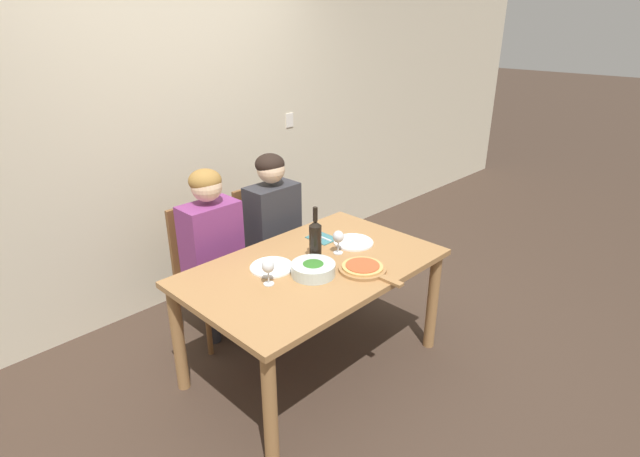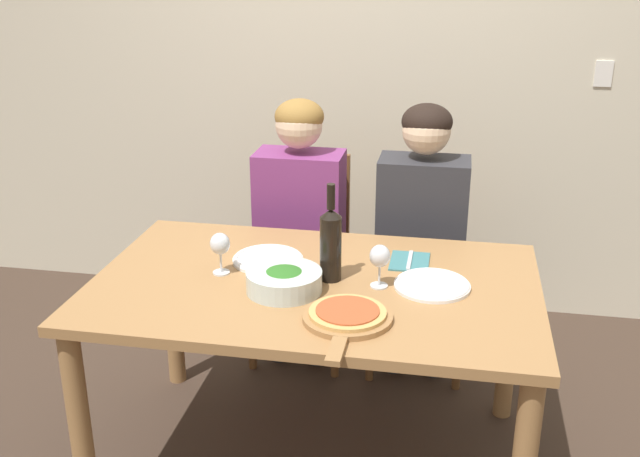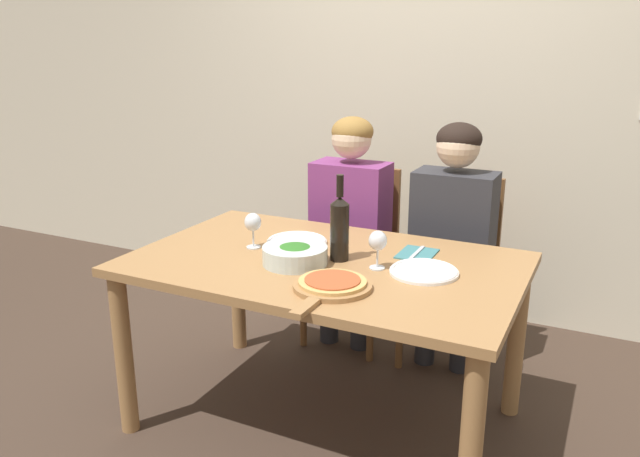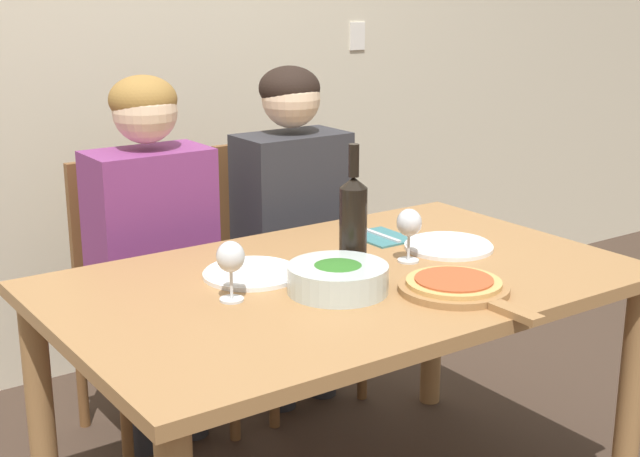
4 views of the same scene
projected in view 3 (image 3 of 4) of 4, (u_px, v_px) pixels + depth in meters
name	position (u px, v px, depth m)	size (l,w,h in m)	color
ground_plane	(324.00, 420.00, 2.68)	(40.00, 40.00, 0.00)	#3D2D23
back_wall	(434.00, 81.00, 3.52)	(10.00, 0.06, 2.70)	beige
dining_table	(325.00, 283.00, 2.50)	(1.53, 0.95, 0.73)	#9E7042
chair_left	(357.00, 249.00, 3.36)	(0.42, 0.42, 0.92)	brown
chair_right	(455.00, 264.00, 3.13)	(0.42, 0.42, 0.92)	brown
person_woman	(349.00, 212.00, 3.19)	(0.47, 0.51, 1.21)	#28282D
person_man	(452.00, 225.00, 2.97)	(0.47, 0.51, 1.21)	#28282D
wine_bottle	(340.00, 227.00, 2.44)	(0.07, 0.07, 0.34)	black
broccoli_bowl	(295.00, 255.00, 2.42)	(0.25, 0.25, 0.08)	silver
dinner_plate_left	(297.00, 241.00, 2.68)	(0.26, 0.26, 0.02)	white
dinner_plate_right	(424.00, 271.00, 2.33)	(0.26, 0.26, 0.02)	white
pizza_on_board	(331.00, 285.00, 2.18)	(0.28, 0.42, 0.04)	#9E7042
wine_glass_left	(253.00, 224.00, 2.59)	(0.07, 0.07, 0.15)	silver
wine_glass_right	(378.00, 242.00, 2.35)	(0.07, 0.07, 0.15)	silver
fork_on_napkin	(417.00, 254.00, 2.54)	(0.14, 0.18, 0.01)	#387075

